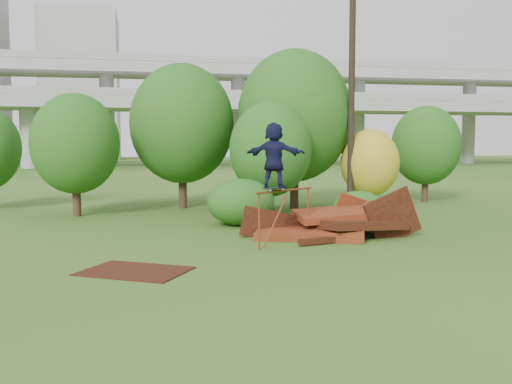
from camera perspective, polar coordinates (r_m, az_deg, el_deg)
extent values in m
plane|color=#2D5116|center=(15.26, 4.41, -6.57)|extent=(240.00, 240.00, 0.00)
cube|color=#4F1F0E|center=(18.52, 5.45, -3.99)|extent=(3.90, 3.12, 0.56)
cube|color=black|center=(18.68, 10.14, -3.22)|extent=(3.15, 2.45, 0.54)
cube|color=#4F1F0E|center=(18.87, 7.63, -2.25)|extent=(2.38, 1.57, 0.49)
cube|color=black|center=(18.89, 13.49, -2.49)|extent=(2.08, 0.26, 2.02)
cube|color=#4F1F0E|center=(19.97, 9.61, -2.32)|extent=(1.77, 0.52, 1.67)
cube|color=black|center=(18.58, 1.55, -3.41)|extent=(2.12, 0.20, 1.36)
cube|color=black|center=(17.49, 7.51, -4.74)|extent=(2.22, 0.85, 0.19)
cube|color=#4F1F0E|center=(19.80, 11.02, -1.24)|extent=(0.90, 1.11, 0.32)
cylinder|color=maroon|center=(16.25, 0.32, -2.96)|extent=(0.06, 0.06, 1.62)
cylinder|color=maroon|center=(18.21, 5.21, -2.14)|extent=(0.06, 0.06, 1.62)
cylinder|color=maroon|center=(17.13, 2.91, 0.15)|extent=(2.17, 1.81, 0.06)
cube|color=black|center=(16.70, 1.82, 0.40)|extent=(0.78, 0.70, 0.03)
cylinder|color=silver|center=(16.41, 1.44, 0.17)|extent=(0.06, 0.06, 0.06)
cylinder|color=silver|center=(16.52, 0.95, 0.20)|extent=(0.06, 0.06, 0.06)
cylinder|color=silver|center=(16.88, 2.68, 0.30)|extent=(0.06, 0.06, 0.06)
cylinder|color=silver|center=(16.99, 2.19, 0.33)|extent=(0.06, 0.06, 0.06)
imported|color=#141438|center=(16.65, 1.83, 3.71)|extent=(1.83, 1.32, 1.91)
cube|color=#33150B|center=(13.89, -12.01, -7.74)|extent=(2.93, 2.68, 0.03)
cylinder|color=black|center=(24.88, -17.50, -0.41)|extent=(0.34, 0.34, 1.67)
ellipsoid|color=#215616|center=(24.79, -17.63, 4.64)|extent=(3.62, 3.62, 4.17)
cylinder|color=black|center=(26.99, -7.34, 0.66)|extent=(0.38, 0.38, 2.14)
ellipsoid|color=#215616|center=(26.94, -7.41, 6.79)|extent=(4.84, 4.84, 5.57)
cylinder|color=black|center=(23.30, 1.42, -0.69)|extent=(0.33, 0.33, 1.54)
ellipsoid|color=#215616|center=(23.19, 1.43, 4.30)|extent=(3.35, 3.35, 3.86)
cylinder|color=black|center=(26.65, 3.85, 0.83)|extent=(0.40, 0.40, 2.32)
ellipsoid|color=#215616|center=(26.61, 3.89, 7.61)|extent=(5.30, 5.30, 6.10)
cylinder|color=black|center=(26.52, 11.27, -0.54)|extent=(0.30, 0.30, 1.15)
ellipsoid|color=#A58C19|center=(26.42, 11.32, 2.86)|extent=(2.67, 2.67, 3.07)
cylinder|color=black|center=(30.84, 16.53, 0.53)|extent=(0.34, 0.34, 1.61)
ellipsoid|color=#215616|center=(30.76, 16.63, 4.49)|extent=(3.54, 3.54, 4.07)
ellipsoid|color=#215616|center=(21.07, -1.53, -1.01)|extent=(2.51, 2.32, 1.74)
ellipsoid|color=#215616|center=(20.72, 10.23, -1.73)|extent=(1.90, 1.74, 1.35)
cylinder|color=black|center=(25.59, 9.53, 9.37)|extent=(0.28, 0.28, 10.13)
cube|color=gray|center=(74.69, -7.99, 8.62)|extent=(160.00, 9.00, 1.40)
cube|color=gray|center=(81.13, -8.26, 11.86)|extent=(160.00, 9.00, 1.40)
cylinder|color=gray|center=(75.73, -21.74, 5.24)|extent=(2.20, 2.20, 8.00)
cylinder|color=gray|center=(74.53, -7.95, 5.55)|extent=(2.20, 2.20, 8.00)
cylinder|color=gray|center=(77.60, 5.51, 5.55)|extent=(2.20, 2.20, 8.00)
cube|color=#9E9E99|center=(117.55, -17.06, 9.99)|extent=(14.00, 14.00, 28.00)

